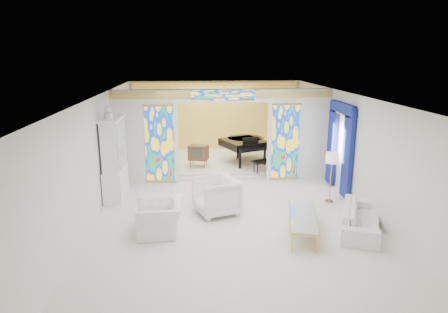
{
  "coord_description": "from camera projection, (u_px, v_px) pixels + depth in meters",
  "views": [
    {
      "loc": [
        -0.99,
        -10.6,
        4.07
      ],
      "look_at": [
        -0.11,
        0.2,
        1.28
      ],
      "focal_mm": 32.0,
      "sensor_mm": 36.0,
      "label": 1
    }
  ],
  "objects": [
    {
      "name": "china_cabinet",
      "position": [
        114.0,
        159.0,
        11.35
      ],
      "size": [
        0.56,
        1.46,
        2.72
      ],
      "color": "white",
      "rests_on": "floor"
    },
    {
      "name": "armchair_right",
      "position": [
        216.0,
        196.0,
        10.37
      ],
      "size": [
        1.32,
        1.3,
        0.96
      ],
      "primitive_type": "imported",
      "rotation": [
        0.0,
        0.0,
        -1.25
      ],
      "color": "white",
      "rests_on": "floor"
    },
    {
      "name": "alcove_platform",
      "position": [
        219.0,
        161.0,
        15.26
      ],
      "size": [
        6.8,
        3.8,
        0.18
      ],
      "primitive_type": "cube",
      "color": "white",
      "rests_on": "floor"
    },
    {
      "name": "coffee_table",
      "position": [
        303.0,
        217.0,
        9.25
      ],
      "size": [
        1.06,
        2.11,
        0.45
      ],
      "rotation": [
        0.0,
        0.0,
        -0.23
      ],
      "color": "silver",
      "rests_on": "floor"
    },
    {
      "name": "floor",
      "position": [
        228.0,
        202.0,
        11.32
      ],
      "size": [
        12.0,
        12.0,
        0.0
      ],
      "primitive_type": "plane",
      "color": "white",
      "rests_on": "ground"
    },
    {
      "name": "gold_curtain_back",
      "position": [
        216.0,
        118.0,
        16.62
      ],
      "size": [
        6.7,
        0.1,
        2.9
      ],
      "primitive_type": "cube",
      "color": "#E7BC50",
      "rests_on": "wall_back"
    },
    {
      "name": "stained_glass_right",
      "position": [
        285.0,
        142.0,
        12.98
      ],
      "size": [
        0.9,
        0.04,
        2.4
      ],
      "primitive_type": "cube",
      "color": "gold",
      "rests_on": "partition_wall"
    },
    {
      "name": "ceiling",
      "position": [
        229.0,
        96.0,
        10.57
      ],
      "size": [
        7.0,
        12.0,
        0.02
      ],
      "primitive_type": "cube",
      "color": "white",
      "rests_on": "wall_back"
    },
    {
      "name": "side_table",
      "position": [
        174.0,
        203.0,
        10.18
      ],
      "size": [
        0.58,
        0.58,
        0.57
      ],
      "rotation": [
        0.0,
        0.0,
        -0.33
      ],
      "color": "white",
      "rests_on": "floor"
    },
    {
      "name": "wall_left",
      "position": [
        99.0,
        153.0,
        10.67
      ],
      "size": [
        0.02,
        12.0,
        3.0
      ],
      "primitive_type": "cube",
      "color": "silver",
      "rests_on": "floor"
    },
    {
      "name": "armchair_left",
      "position": [
        159.0,
        218.0,
        9.29
      ],
      "size": [
        1.09,
        1.22,
        0.74
      ],
      "primitive_type": "imported",
      "rotation": [
        0.0,
        0.0,
        -1.49
      ],
      "color": "white",
      "rests_on": "floor"
    },
    {
      "name": "vase",
      "position": [
        174.0,
        193.0,
        10.1
      ],
      "size": [
        0.22,
        0.22,
        0.18
      ],
      "primitive_type": "imported",
      "rotation": [
        0.0,
        0.0,
        0.34
      ],
      "color": "white",
      "rests_on": "side_table"
    },
    {
      "name": "stained_glass_transom",
      "position": [
        223.0,
        95.0,
        12.44
      ],
      "size": [
        2.0,
        0.04,
        0.34
      ],
      "primitive_type": "cube",
      "color": "gold",
      "rests_on": "partition_wall"
    },
    {
      "name": "stained_glass_left",
      "position": [
        160.0,
        144.0,
        12.66
      ],
      "size": [
        0.9,
        0.04,
        2.4
      ],
      "primitive_type": "cube",
      "color": "gold",
      "rests_on": "partition_wall"
    },
    {
      "name": "floor_lamp",
      "position": [
        332.0,
        160.0,
        11.01
      ],
      "size": [
        0.36,
        0.36,
        1.43
      ],
      "rotation": [
        0.0,
        0.0,
        -0.04
      ],
      "color": "gold",
      "rests_on": "floor"
    },
    {
      "name": "chandelier",
      "position": [
        224.0,
        97.0,
        14.56
      ],
      "size": [
        0.48,
        0.48,
        0.3
      ],
      "primitive_type": "cylinder",
      "color": "gold",
      "rests_on": "ceiling"
    },
    {
      "name": "blue_drapes",
      "position": [
        340.0,
        140.0,
        11.87
      ],
      "size": [
        0.14,
        1.85,
        2.65
      ],
      "color": "navy",
      "rests_on": "wall_right"
    },
    {
      "name": "wall_front",
      "position": [
        271.0,
        259.0,
        5.16
      ],
      "size": [
        7.0,
        0.02,
        3.0
      ],
      "primitive_type": "cube",
      "color": "silver",
      "rests_on": "floor"
    },
    {
      "name": "grand_piano",
      "position": [
        245.0,
        143.0,
        14.75
      ],
      "size": [
        1.92,
        2.9,
        1.03
      ],
      "rotation": [
        0.0,
        0.0,
        0.4
      ],
      "color": "black",
      "rests_on": "alcove_platform"
    },
    {
      "name": "partition_wall",
      "position": [
        223.0,
        131.0,
        12.83
      ],
      "size": [
        7.0,
        0.22,
        3.0
      ],
      "color": "silver",
      "rests_on": "floor"
    },
    {
      "name": "wall_back",
      "position": [
        216.0,
        117.0,
        16.74
      ],
      "size": [
        7.0,
        0.02,
        3.0
      ],
      "primitive_type": "cube",
      "color": "silver",
      "rests_on": "floor"
    },
    {
      "name": "wall_right",
      "position": [
        352.0,
        148.0,
        11.22
      ],
      "size": [
        0.02,
        12.0,
        3.0
      ],
      "primitive_type": "cube",
      "color": "silver",
      "rests_on": "floor"
    },
    {
      "name": "sofa",
      "position": [
        361.0,
        218.0,
        9.41
      ],
      "size": [
        1.6,
        2.26,
        0.61
      ],
      "primitive_type": "imported",
      "rotation": [
        0.0,
        0.0,
        1.16
      ],
      "color": "white",
      "rests_on": "floor"
    },
    {
      "name": "tv_console",
      "position": [
        198.0,
        153.0,
        14.14
      ],
      "size": [
        0.77,
        0.63,
        0.77
      ],
      "rotation": [
        0.0,
        0.0,
        -0.31
      ],
      "color": "brown",
      "rests_on": "alcove_platform"
    }
  ]
}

